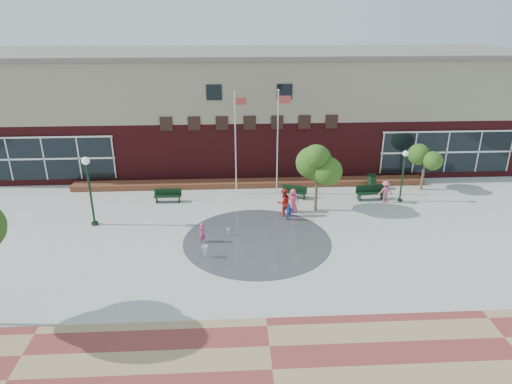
{
  "coord_description": "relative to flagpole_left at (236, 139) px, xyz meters",
  "views": [
    {
      "loc": [
        -1.31,
        -19.99,
        12.37
      ],
      "look_at": [
        0.0,
        4.0,
        2.6
      ],
      "focal_mm": 32.0,
      "sensor_mm": 36.0,
      "label": 1
    }
  ],
  "objects": [
    {
      "name": "bench_mid",
      "position": [
        3.95,
        -1.06,
        -3.73
      ],
      "size": [
        1.8,
        1.09,
        0.88
      ],
      "rotation": [
        0.0,
        0.0,
        -0.37
      ],
      "color": "black",
      "rests_on": "ground"
    },
    {
      "name": "flagpole_right",
      "position": [
        2.87,
        -0.2,
        0.12
      ],
      "size": [
        0.91,
        0.2,
        7.4
      ],
      "rotation": [
        0.0,
        0.0,
        -0.14
      ],
      "color": "silver",
      "rests_on": "ground"
    },
    {
      "name": "water_jet_a",
      "position": [
        -1.83,
        -8.94,
        -4.02
      ],
      "size": [
        0.35,
        0.35,
        0.69
      ],
      "primitive_type": "cone",
      "rotation": [
        3.14,
        0.0,
        0.0
      ],
      "color": "white",
      "rests_on": "ground"
    },
    {
      "name": "flagpole_left",
      "position": [
        0.0,
        0.0,
        0.0
      ],
      "size": [
        0.85,
        0.14,
        7.22
      ],
      "rotation": [
        0.0,
        0.0,
        0.03
      ],
      "color": "silver",
      "rests_on": "ground"
    },
    {
      "name": "paver_band",
      "position": [
        1.03,
        -17.18,
        -4.01
      ],
      "size": [
        46.0,
        6.0,
        0.01
      ],
      "primitive_type": "cube",
      "color": "brown",
      "rests_on": "ground"
    },
    {
      "name": "adult_pink",
      "position": [
        3.57,
        -3.39,
        -3.22
      ],
      "size": [
        0.81,
        0.55,
        1.6
      ],
      "primitive_type": "imported",
      "rotation": [
        0.0,
        0.0,
        3.19
      ],
      "color": "#E44E6F",
      "rests_on": "ground"
    },
    {
      "name": "child_splash",
      "position": [
        -2.08,
        -7.2,
        -3.42
      ],
      "size": [
        0.52,
        0.51,
        1.2
      ],
      "primitive_type": "imported",
      "rotation": [
        0.0,
        0.0,
        3.9
      ],
      "color": "#E3438D",
      "rests_on": "ground"
    },
    {
      "name": "person_bench",
      "position": [
        10.01,
        -2.16,
        -3.23
      ],
      "size": [
        1.03,
        0.61,
        1.57
      ],
      "primitive_type": "imported",
      "rotation": [
        0.0,
        0.0,
        3.17
      ],
      "color": "#CA4F73",
      "rests_on": "ground"
    },
    {
      "name": "ground",
      "position": [
        1.03,
        -10.18,
        -4.02
      ],
      "size": [
        120.0,
        120.0,
        0.0
      ],
      "primitive_type": "plane",
      "color": "#666056",
      "rests_on": "ground"
    },
    {
      "name": "plaza_concrete",
      "position": [
        1.03,
        -6.18,
        -4.01
      ],
      "size": [
        46.0,
        18.0,
        0.01
      ],
      "primitive_type": "cube",
      "color": "#A8A8A0",
      "rests_on": "ground"
    },
    {
      "name": "adult_red",
      "position": [
        2.91,
        -3.91,
        -3.09
      ],
      "size": [
        1.09,
        0.98,
        1.85
      ],
      "primitive_type": "imported",
      "rotation": [
        0.0,
        0.0,
        3.51
      ],
      "color": "red",
      "rests_on": "ground"
    },
    {
      "name": "lamp_right",
      "position": [
        11.12,
        -2.01,
        -1.77
      ],
      "size": [
        0.38,
        0.38,
        3.61
      ],
      "color": "black",
      "rests_on": "ground"
    },
    {
      "name": "flower_bed",
      "position": [
        1.03,
        1.42,
        -4.02
      ],
      "size": [
        26.0,
        1.2,
        0.4
      ],
      "primitive_type": "cube",
      "color": "maroon",
      "rests_on": "ground"
    },
    {
      "name": "tree_mid",
      "position": [
        5.08,
        -3.2,
        -0.63
      ],
      "size": [
        2.75,
        2.75,
        4.65
      ],
      "color": "#4A3B2A",
      "rests_on": "ground"
    },
    {
      "name": "splash_pad",
      "position": [
        1.03,
        -7.18,
        -4.01
      ],
      "size": [
        8.4,
        8.4,
        0.01
      ],
      "primitive_type": "cylinder",
      "color": "#383A3D",
      "rests_on": "ground"
    },
    {
      "name": "tree_small_right",
      "position": [
        13.44,
        0.02,
        -1.53
      ],
      "size": [
        1.99,
        1.99,
        3.41
      ],
      "color": "#4A3B2A",
      "rests_on": "ground"
    },
    {
      "name": "bench_left",
      "position": [
        -4.72,
        -1.3,
        -3.72
      ],
      "size": [
        1.84,
        0.52,
        0.92
      ],
      "rotation": [
        0.0,
        0.0,
        0.01
      ],
      "color": "black",
      "rests_on": "ground"
    },
    {
      "name": "water_jet_b",
      "position": [
        -0.62,
        -6.45,
        -4.02
      ],
      "size": [
        0.19,
        0.19,
        0.43
      ],
      "primitive_type": "cone",
      "rotation": [
        3.14,
        0.0,
        0.0
      ],
      "color": "white",
      "rests_on": "ground"
    },
    {
      "name": "bench_right",
      "position": [
        9.2,
        -1.63,
        -3.69
      ],
      "size": [
        2.07,
        0.74,
        1.02
      ],
      "rotation": [
        0.0,
        0.0,
        0.09
      ],
      "color": "black",
      "rests_on": "ground"
    },
    {
      "name": "trash_can",
      "position": [
        9.85,
        0.42,
        -3.47
      ],
      "size": [
        0.66,
        0.66,
        1.08
      ],
      "color": "black",
      "rests_on": "ground"
    },
    {
      "name": "lamp_left",
      "position": [
        -8.77,
        -4.58,
        -1.32
      ],
      "size": [
        0.46,
        0.46,
        4.34
      ],
      "color": "black",
      "rests_on": "ground"
    },
    {
      "name": "child_blue",
      "position": [
        3.17,
        -4.61,
        -3.46
      ],
      "size": [
        0.71,
        0.53,
        1.12
      ],
      "primitive_type": "imported",
      "rotation": [
        0.0,
        0.0,
        2.71
      ],
      "color": "#1E58B0",
      "rests_on": "ground"
    },
    {
      "name": "library_building",
      "position": [
        1.03,
        7.3,
        0.63
      ],
      "size": [
        44.4,
        10.4,
        9.2
      ],
      "color": "#531417",
      "rests_on": "ground"
    }
  ]
}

